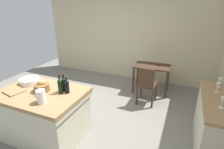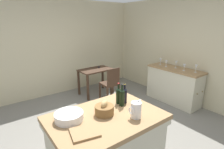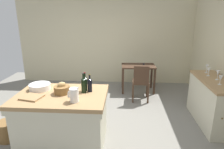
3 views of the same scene
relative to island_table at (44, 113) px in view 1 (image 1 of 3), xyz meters
name	(u,v)px [view 1 (image 1 of 3)]	position (x,y,z in m)	size (l,w,h in m)	color
ground_plane	(85,121)	(0.42, 0.62, -0.47)	(6.76, 6.76, 0.00)	slate
wall_back	(128,36)	(0.42, 3.22, 0.83)	(5.32, 0.12, 2.60)	beige
island_table	(44,113)	(0.00, 0.00, 0.00)	(1.41, 0.99, 0.88)	#99754C
side_cabinet	(215,125)	(2.68, 0.82, -0.02)	(0.52, 1.38, 0.90)	#99754C
writing_desk	(152,70)	(1.36, 2.45, 0.14)	(0.92, 0.59, 0.79)	#3D281C
wooden_chair	(147,84)	(1.38, 1.77, 0.03)	(0.41, 0.41, 0.92)	#3D281C
pitcher	(41,96)	(0.27, -0.25, 0.51)	(0.17, 0.13, 0.24)	white
wash_bowl	(30,81)	(-0.41, 0.18, 0.45)	(0.34, 0.34, 0.10)	white
bread_basket	(42,87)	(0.00, 0.04, 0.47)	(0.24, 0.24, 0.19)	brown
cutting_board	(14,91)	(-0.39, -0.17, 0.42)	(0.29, 0.26, 0.02)	#99754C
wine_bottle_dark	(67,86)	(0.43, 0.15, 0.52)	(0.07, 0.07, 0.29)	black
wine_bottle_amber	(64,84)	(0.35, 0.18, 0.53)	(0.07, 0.07, 0.31)	black
wine_bottle_green	(60,86)	(0.34, 0.09, 0.53)	(0.07, 0.07, 0.32)	black
wine_glass_left	(223,101)	(2.65, 0.57, 0.53)	(0.07, 0.07, 0.16)	white
wine_glass_right	(218,86)	(2.64, 1.07, 0.53)	(0.07, 0.07, 0.16)	white
wine_glass_far_right	(220,81)	(2.69, 1.29, 0.54)	(0.07, 0.07, 0.17)	white
wicker_hamper	(8,114)	(-1.00, 0.03, -0.31)	(0.34, 0.34, 0.34)	brown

